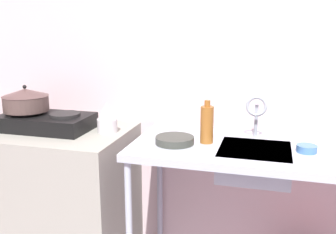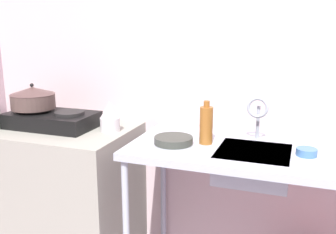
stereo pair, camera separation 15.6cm
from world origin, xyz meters
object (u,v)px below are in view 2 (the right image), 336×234
(stove, at_px, (52,119))
(sink_basin, at_px, (253,164))
(bottle_by_sink, at_px, (206,125))
(small_bowl_on_drainboard, at_px, (307,152))
(percolator, at_px, (110,117))
(frying_pan, at_px, (174,140))
(pot_on_left_burner, at_px, (33,98))
(faucet, at_px, (258,111))

(stove, height_order, sink_basin, stove)
(sink_basin, height_order, bottle_by_sink, bottle_by_sink)
(stove, bearing_deg, small_bowl_on_drainboard, -1.09)
(percolator, relative_size, frying_pan, 0.85)
(pot_on_left_burner, height_order, faucet, pot_on_left_burner)
(bottle_by_sink, bearing_deg, frying_pan, -158.70)
(percolator, xyz_separation_m, faucet, (0.86, 0.09, 0.08))
(small_bowl_on_drainboard, xyz_separation_m, bottle_by_sink, (-0.51, 0.02, 0.09))
(stove, relative_size, sink_basin, 1.51)
(percolator, relative_size, faucet, 0.71)
(bottle_by_sink, bearing_deg, pot_on_left_burner, 179.78)
(stove, height_order, percolator, percolator)
(sink_basin, height_order, frying_pan, frying_pan)
(pot_on_left_burner, distance_m, faucet, 1.38)
(percolator, distance_m, bottle_by_sink, 0.61)
(frying_pan, bearing_deg, pot_on_left_burner, 175.97)
(pot_on_left_burner, distance_m, sink_basin, 1.41)
(faucet, height_order, small_bowl_on_drainboard, faucet)
(small_bowl_on_drainboard, bearing_deg, percolator, 176.38)
(percolator, height_order, faucet, faucet)
(pot_on_left_burner, bearing_deg, faucet, 5.47)
(frying_pan, xyz_separation_m, small_bowl_on_drainboard, (0.68, 0.04, -0.00))
(pot_on_left_burner, bearing_deg, sink_basin, -1.71)
(small_bowl_on_drainboard, bearing_deg, pot_on_left_burner, 179.00)
(pot_on_left_burner, distance_m, frying_pan, 0.98)
(faucet, xyz_separation_m, bottle_by_sink, (-0.25, -0.14, -0.06))
(bottle_by_sink, bearing_deg, faucet, 28.47)
(stove, distance_m, small_bowl_on_drainboard, 1.51)
(percolator, bearing_deg, stove, -173.74)
(faucet, distance_m, bottle_by_sink, 0.29)
(stove, distance_m, faucet, 1.26)
(stove, bearing_deg, sink_basin, -1.89)
(stove, distance_m, frying_pan, 0.83)
(sink_basin, distance_m, frying_pan, 0.43)
(percolator, height_order, bottle_by_sink, bottle_by_sink)
(sink_basin, bearing_deg, percolator, 174.49)
(pot_on_left_burner, relative_size, faucet, 1.11)
(percolator, relative_size, bottle_by_sink, 0.76)
(faucet, bearing_deg, frying_pan, -154.25)
(sink_basin, distance_m, bottle_by_sink, 0.32)
(faucet, xyz_separation_m, frying_pan, (-0.41, -0.20, -0.15))
(bottle_by_sink, bearing_deg, percolator, 175.59)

